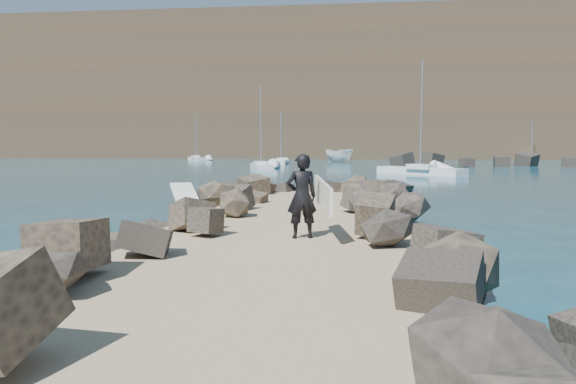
% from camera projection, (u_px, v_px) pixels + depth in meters
% --- Properties ---
extents(ground, '(800.00, 800.00, 0.00)m').
position_uv_depth(ground, '(292.00, 247.00, 13.05)').
color(ground, '#0F384C').
rests_on(ground, ground).
extents(jetty, '(6.00, 26.00, 0.60)m').
position_uv_depth(jetty, '(283.00, 252.00, 11.04)').
color(jetty, '#8C7759').
rests_on(jetty, ground).
extents(riprap_left, '(2.60, 22.00, 1.00)m').
position_uv_depth(riprap_left, '(161.00, 236.00, 11.82)').
color(riprap_left, '#262421').
rests_on(riprap_left, ground).
extents(riprap_right, '(2.60, 22.00, 1.00)m').
position_uv_depth(riprap_right, '(417.00, 241.00, 11.22)').
color(riprap_right, black).
rests_on(riprap_right, ground).
extents(headland, '(360.00, 140.00, 32.00)m').
position_uv_depth(headland, '(369.00, 106.00, 169.09)').
color(headland, '#2D4919').
rests_on(headland, ground).
extents(surfboard_resting, '(1.61, 2.57, 0.08)m').
position_uv_depth(surfboard_resting, '(186.00, 201.00, 14.38)').
color(surfboard_resting, white).
rests_on(surfboard_resting, riprap_left).
extents(boat_imported, '(5.74, 5.70, 2.27)m').
position_uv_depth(boat_imported, '(340.00, 155.00, 81.98)').
color(boat_imported, white).
rests_on(boat_imported, ground).
extents(surfer_with_board, '(1.06, 2.21, 1.80)m').
position_uv_depth(surfer_with_board, '(305.00, 196.00, 10.90)').
color(surfer_with_board, black).
rests_on(surfer_with_board, jetty).
extents(sailboat_c, '(7.48, 7.59, 10.36)m').
position_uv_depth(sailboat_c, '(420.00, 171.00, 46.56)').
color(sailboat_c, silver).
rests_on(sailboat_c, ground).
extents(sailboat_a, '(3.72, 8.00, 9.36)m').
position_uv_depth(sailboat_a, '(261.00, 167.00, 55.65)').
color(sailboat_a, silver).
rests_on(sailboat_a, ground).
extents(sailboat_e, '(4.76, 6.59, 8.21)m').
position_uv_depth(sailboat_e, '(196.00, 159.00, 91.06)').
color(sailboat_e, silver).
rests_on(sailboat_e, ground).
extents(sailboat_b, '(1.80, 6.21, 7.49)m').
position_uv_depth(sailboat_b, '(281.00, 162.00, 72.01)').
color(sailboat_b, silver).
rests_on(sailboat_b, ground).
extents(sailboat_f, '(1.91, 6.13, 7.38)m').
position_uv_depth(sailboat_f, '(531.00, 158.00, 95.13)').
color(sailboat_f, silver).
rests_on(sailboat_f, ground).
extents(headland_buildings, '(137.50, 30.50, 5.00)m').
position_uv_depth(headland_buildings, '(393.00, 45.00, 159.05)').
color(headland_buildings, white).
rests_on(headland_buildings, headland).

